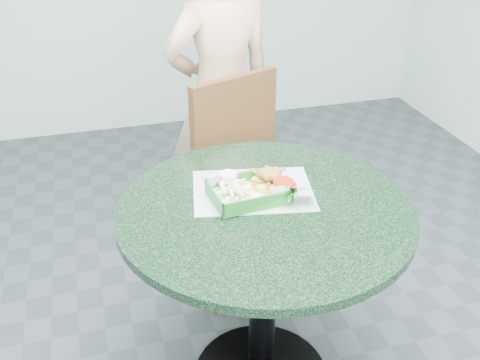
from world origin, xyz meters
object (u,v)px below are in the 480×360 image
object	(u,v)px
cafe_table	(264,254)
sauce_ramekin	(230,181)
diner_person	(221,94)
food_basket	(248,200)
crab_sandwich	(271,183)
dining_chair	(241,171)

from	to	relation	value
cafe_table	sauce_ramekin	world-z (taller)	sauce_ramekin
diner_person	sauce_ramekin	world-z (taller)	diner_person
food_basket	cafe_table	bearing A→B (deg)	-56.70
cafe_table	diner_person	world-z (taller)	diner_person
diner_person	crab_sandwich	size ratio (longest dim) A/B	12.92
crab_sandwich	sauce_ramekin	xyz separation A→B (m)	(-0.13, 0.05, -0.00)
crab_sandwich	food_basket	bearing A→B (deg)	-162.10
cafe_table	food_basket	xyz separation A→B (m)	(-0.04, 0.06, 0.19)
dining_chair	sauce_ramekin	world-z (taller)	dining_chair
cafe_table	food_basket	size ratio (longest dim) A/B	3.96
cafe_table	dining_chair	xyz separation A→B (m)	(0.11, 0.66, -0.05)
diner_person	food_basket	bearing A→B (deg)	68.63
sauce_ramekin	crab_sandwich	bearing A→B (deg)	-21.38
diner_person	sauce_ramekin	size ratio (longest dim) A/B	27.57
diner_person	crab_sandwich	bearing A→B (deg)	73.82
diner_person	crab_sandwich	world-z (taller)	diner_person
dining_chair	food_basket	world-z (taller)	dining_chair
cafe_table	diner_person	distance (m)	1.01
dining_chair	food_basket	xyz separation A→B (m)	(-0.15, -0.60, 0.23)
dining_chair	diner_person	world-z (taller)	diner_person
cafe_table	sauce_ramekin	distance (m)	0.27
diner_person	food_basket	distance (m)	0.93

